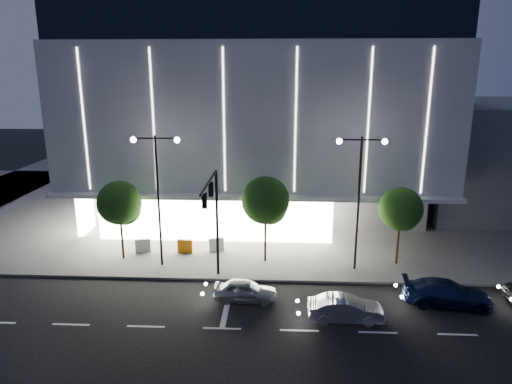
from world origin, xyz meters
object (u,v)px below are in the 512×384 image
Objects in this scene: tree_right at (401,211)px; street_lamp_east at (359,184)px; car_lead at (245,290)px; barrier_b at (143,245)px; barrier_d at (216,244)px; traffic_mast at (213,208)px; barrier_c at (185,246)px; tree_left at (120,205)px; street_lamp_west at (157,182)px; tree_mid at (266,203)px; car_third at (447,293)px; car_second at (346,309)px.

street_lamp_east is at bearing -161.37° from tree_right.
car_lead is 3.34× the size of barrier_b.
street_lamp_east reaches higher than barrier_d.
traffic_mast is 6.43× the size of barrier_c.
traffic_mast is 7.95m from tree_left.
tree_left is at bearing 152.16° from traffic_mast.
street_lamp_west is 16.19m from tree_right.
tree_mid is 1.67× the size of car_lead.
tree_mid is (10.00, 0.00, 0.30)m from tree_left.
barrier_b is at bearing 47.73° from tree_left.
barrier_c is (-16.34, 6.54, -0.06)m from car_third.
street_lamp_east is at bearing -23.36° from barrier_b.
street_lamp_west reaches higher than traffic_mast.
street_lamp_east is 8.18× the size of barrier_d.
barrier_c is (4.14, 1.17, -3.38)m from tree_left.
tree_left is 1.56× the size of car_lead.
street_lamp_east reaches higher than traffic_mast.
street_lamp_east is 1.85× the size of car_third.
street_lamp_east reaches higher than barrier_b.
traffic_mast is 0.79× the size of street_lamp_east.
car_third is 4.43× the size of barrier_c.
barrier_d is at bearing 172.73° from tree_right.
car_lead is 3.34× the size of barrier_d.
tree_left is 5.20× the size of barrier_b.
tree_right is at bearing 0.23° from barrier_c.
street_lamp_east reaches higher than car_second.
car_second is 3.65× the size of barrier_d.
barrier_b is at bearing 58.11° from car_second.
car_lead is 7.54m from barrier_d.
barrier_b is at bearing 78.98° from car_third.
traffic_mast is 5.15m from car_lead.
tree_left is at bearing 176.35° from street_lamp_east.
traffic_mast is 9.43m from car_second.
barrier_d is (-2.62, 7.07, 0.02)m from car_lead.
car_lead is (8.97, -5.45, -3.41)m from tree_left.
tree_left is at bearing 82.81° from car_third.
tree_left is 1.17× the size of car_third.
street_lamp_west is at bearing 146.35° from traffic_mast.
tree_mid is (-5.97, 1.02, -1.62)m from street_lamp_east.
street_lamp_west is 14.17m from car_second.
barrier_d is at bearing 14.26° from tree_left.
car_second is (11.50, -6.36, -5.30)m from street_lamp_west.
car_lead is 0.75× the size of car_third.
barrier_b is 1.00× the size of barrier_d.
car_third is 15.75m from barrier_d.
tree_right reaches higher than car_second.
tree_right is 9.23m from car_second.
barrier_b is 3.10m from barrier_c.
street_lamp_west reaches higher than car_lead.
tree_right is 5.01× the size of barrier_d.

